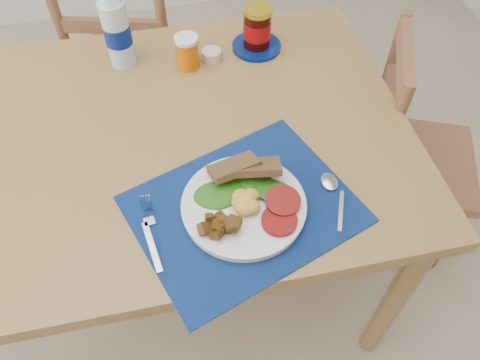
{
  "coord_description": "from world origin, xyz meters",
  "views": [
    {
      "loc": [
        0.1,
        -0.63,
        1.6
      ],
      "look_at": [
        0.23,
        -0.03,
        0.8
      ],
      "focal_mm": 35.0,
      "sensor_mm": 36.0,
      "label": 1
    }
  ],
  "objects_px": {
    "jam_on_saucer": "(257,31)",
    "juice_glass": "(187,53)",
    "chair_end": "(412,131)",
    "water_bottle": "(116,29)",
    "breakfast_plate": "(242,205)",
    "chair_far": "(125,41)"
  },
  "relations": [
    {
      "from": "jam_on_saucer",
      "to": "juice_glass",
      "type": "bearing_deg",
      "value": -168.35
    },
    {
      "from": "chair_end",
      "to": "water_bottle",
      "type": "xyz_separation_m",
      "value": [
        -0.85,
        0.23,
        0.34
      ]
    },
    {
      "from": "juice_glass",
      "to": "water_bottle",
      "type": "bearing_deg",
      "value": 163.1
    },
    {
      "from": "chair_end",
      "to": "breakfast_plate",
      "type": "height_order",
      "value": "chair_end"
    },
    {
      "from": "juice_glass",
      "to": "jam_on_saucer",
      "type": "height_order",
      "value": "jam_on_saucer"
    },
    {
      "from": "juice_glass",
      "to": "jam_on_saucer",
      "type": "distance_m",
      "value": 0.21
    },
    {
      "from": "chair_far",
      "to": "breakfast_plate",
      "type": "relative_size",
      "value": 4.08
    },
    {
      "from": "chair_far",
      "to": "water_bottle",
      "type": "distance_m",
      "value": 0.49
    },
    {
      "from": "water_bottle",
      "to": "jam_on_saucer",
      "type": "relative_size",
      "value": 1.74
    },
    {
      "from": "chair_far",
      "to": "chair_end",
      "type": "xyz_separation_m",
      "value": [
        0.86,
        -0.62,
        -0.03
      ]
    },
    {
      "from": "juice_glass",
      "to": "jam_on_saucer",
      "type": "xyz_separation_m",
      "value": [
        0.21,
        0.04,
        0.01
      ]
    },
    {
      "from": "juice_glass",
      "to": "chair_end",
      "type": "bearing_deg",
      "value": -14.97
    },
    {
      "from": "chair_end",
      "to": "water_bottle",
      "type": "relative_size",
      "value": 4.05
    },
    {
      "from": "chair_far",
      "to": "juice_glass",
      "type": "xyz_separation_m",
      "value": [
        0.19,
        -0.44,
        0.24
      ]
    },
    {
      "from": "breakfast_plate",
      "to": "chair_far",
      "type": "bearing_deg",
      "value": 98.26
    },
    {
      "from": "breakfast_plate",
      "to": "water_bottle",
      "type": "xyz_separation_m",
      "value": [
        -0.22,
        0.57,
        0.09
      ]
    },
    {
      "from": "chair_end",
      "to": "juice_glass",
      "type": "distance_m",
      "value": 0.74
    },
    {
      "from": "chair_far",
      "to": "breakfast_plate",
      "type": "xyz_separation_m",
      "value": [
        0.24,
        -0.96,
        0.21
      ]
    },
    {
      "from": "chair_end",
      "to": "jam_on_saucer",
      "type": "relative_size",
      "value": 7.04
    },
    {
      "from": "breakfast_plate",
      "to": "juice_glass",
      "type": "bearing_deg",
      "value": 89.24
    },
    {
      "from": "chair_far",
      "to": "jam_on_saucer",
      "type": "bearing_deg",
      "value": 149.87
    },
    {
      "from": "chair_far",
      "to": "water_bottle",
      "type": "height_order",
      "value": "chair_far"
    }
  ]
}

